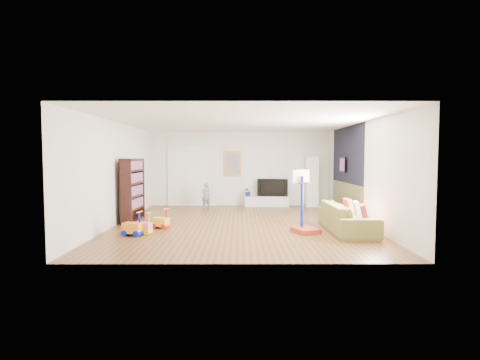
{
  "coord_description": "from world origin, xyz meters",
  "views": [
    {
      "loc": [
        -0.02,
        -9.91,
        1.8
      ],
      "look_at": [
        0.0,
        0.4,
        1.15
      ],
      "focal_mm": 28.0,
      "sensor_mm": 36.0,
      "label": 1
    }
  ],
  "objects_px": {
    "media_console": "(267,201)",
    "basketball_hoop": "(306,201)",
    "sofa": "(347,217)",
    "bookshelf": "(133,190)"
  },
  "relations": [
    {
      "from": "media_console",
      "to": "sofa",
      "type": "bearing_deg",
      "value": -69.03
    },
    {
      "from": "media_console",
      "to": "bookshelf",
      "type": "height_order",
      "value": "bookshelf"
    },
    {
      "from": "media_console",
      "to": "basketball_hoop",
      "type": "relative_size",
      "value": 1.06
    },
    {
      "from": "sofa",
      "to": "basketball_hoop",
      "type": "distance_m",
      "value": 1.12
    },
    {
      "from": "sofa",
      "to": "basketball_hoop",
      "type": "bearing_deg",
      "value": 99.13
    },
    {
      "from": "bookshelf",
      "to": "sofa",
      "type": "relative_size",
      "value": 0.76
    },
    {
      "from": "bookshelf",
      "to": "basketball_hoop",
      "type": "relative_size",
      "value": 1.17
    },
    {
      "from": "media_console",
      "to": "sofa",
      "type": "xyz_separation_m",
      "value": [
        1.61,
        -4.49,
        0.15
      ]
    },
    {
      "from": "media_console",
      "to": "basketball_hoop",
      "type": "xyz_separation_m",
      "value": [
        0.58,
        -4.66,
        0.56
      ]
    },
    {
      "from": "basketball_hoop",
      "to": "sofa",
      "type": "bearing_deg",
      "value": -12.69
    }
  ]
}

